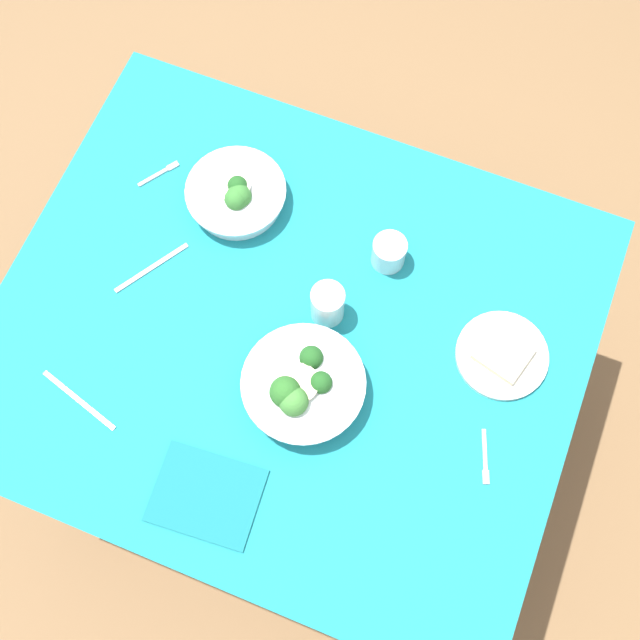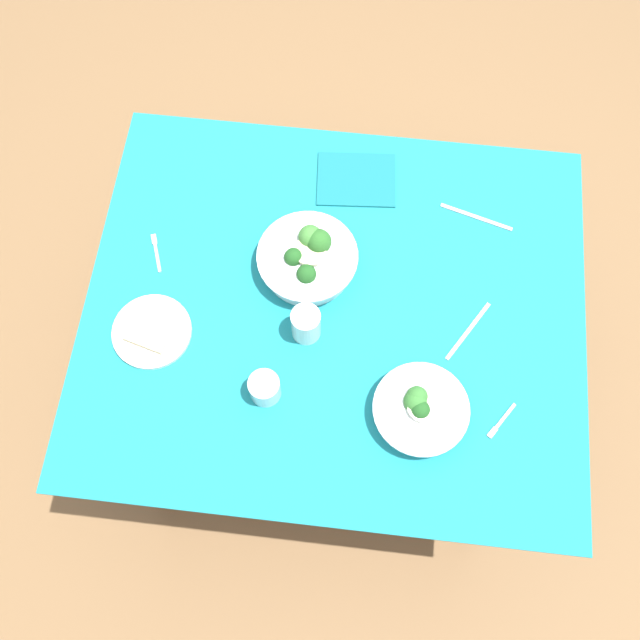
{
  "view_description": "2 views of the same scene",
  "coord_description": "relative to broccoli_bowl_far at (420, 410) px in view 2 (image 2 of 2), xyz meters",
  "views": [
    {
      "loc": [
        0.27,
        -0.5,
        2.39
      ],
      "look_at": [
        0.06,
        0.04,
        0.77
      ],
      "focal_mm": 45.61,
      "sensor_mm": 36.0,
      "label": 1
    },
    {
      "loc": [
        -0.04,
        0.69,
        2.39
      ],
      "look_at": [
        0.03,
        0.05,
        0.77
      ],
      "focal_mm": 39.94,
      "sensor_mm": 36.0,
      "label": 2
    }
  ],
  "objects": [
    {
      "name": "broccoli_bowl_near",
      "position": [
        0.3,
        -0.36,
        0.01
      ],
      "size": [
        0.25,
        0.25,
        0.11
      ],
      "color": "white",
      "rests_on": "dining_table"
    },
    {
      "name": "broccoli_bowl_far",
      "position": [
        0.0,
        0.0,
        0.0
      ],
      "size": [
        0.22,
        0.22,
        0.08
      ],
      "color": "white",
      "rests_on": "dining_table"
    },
    {
      "name": "fork_by_near_bowl",
      "position": [
        0.7,
        -0.35,
        -0.03
      ],
      "size": [
        0.05,
        0.11,
        0.0
      ],
      "rotation": [
        0.0,
        0.0,
        5.07
      ],
      "color": "#B7B7BC",
      "rests_on": "dining_table"
    },
    {
      "name": "table_knife_right",
      "position": [
        -0.11,
        -0.22,
        -0.03
      ],
      "size": [
        0.11,
        0.16,
        0.0
      ],
      "primitive_type": "cube",
      "rotation": [
        0.0,
        0.0,
        4.16
      ],
      "color": "#B7B7BC",
      "rests_on": "dining_table"
    },
    {
      "name": "table_knife_left",
      "position": [
        -0.12,
        -0.55,
        -0.03
      ],
      "size": [
        0.19,
        0.06,
        0.0
      ],
      "primitive_type": "cube",
      "rotation": [
        0.0,
        0.0,
        2.86
      ],
      "color": "#B7B7BC",
      "rests_on": "dining_table"
    },
    {
      "name": "fork_by_far_bowl",
      "position": [
        -0.19,
        0.0,
        -0.03
      ],
      "size": [
        0.07,
        0.09,
        0.0
      ],
      "rotation": [
        0.0,
        0.0,
        0.97
      ],
      "color": "#B7B7BC",
      "rests_on": "dining_table"
    },
    {
      "name": "water_glass_center",
      "position": [
        0.36,
        -0.01,
        0.01
      ],
      "size": [
        0.07,
        0.07,
        0.08
      ],
      "primitive_type": "cylinder",
      "color": "silver",
      "rests_on": "dining_table"
    },
    {
      "name": "napkin_folded_upper",
      "position": [
        0.21,
        -0.63,
        -0.03
      ],
      "size": [
        0.22,
        0.18,
        0.01
      ],
      "primitive_type": "cube",
      "rotation": [
        0.0,
        0.0,
        0.08
      ],
      "color": "#156870",
      "rests_on": "dining_table"
    },
    {
      "name": "dining_table",
      "position": [
        0.22,
        -0.25,
        -0.14
      ],
      "size": [
        1.25,
        1.06,
        0.74
      ],
      "color": "#197A84",
      "rests_on": "ground_plane"
    },
    {
      "name": "water_glass_side",
      "position": [
        0.29,
        -0.17,
        0.02
      ],
      "size": [
        0.07,
        0.07,
        0.1
      ],
      "primitive_type": "cylinder",
      "color": "silver",
      "rests_on": "dining_table"
    },
    {
      "name": "ground_plane",
      "position": [
        0.22,
        -0.25,
        -0.78
      ],
      "size": [
        6.0,
        6.0,
        0.0
      ],
      "primitive_type": "plane",
      "color": "brown"
    },
    {
      "name": "bread_side_plate",
      "position": [
        0.67,
        -0.13,
        -0.02
      ],
      "size": [
        0.2,
        0.2,
        0.03
      ],
      "color": "silver",
      "rests_on": "dining_table"
    }
  ]
}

